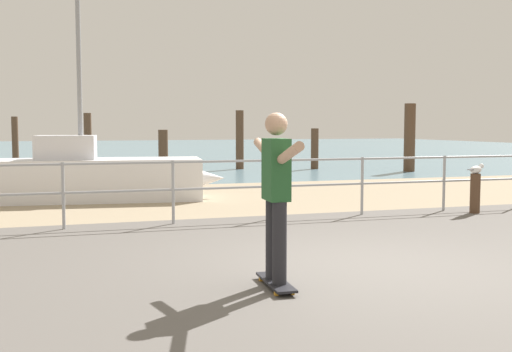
{
  "coord_description": "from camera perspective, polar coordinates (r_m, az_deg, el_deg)",
  "views": [
    {
      "loc": [
        -3.25,
        -6.24,
        1.61
      ],
      "look_at": [
        -0.63,
        2.0,
        0.9
      ],
      "focal_mm": 43.33,
      "sensor_mm": 36.0,
      "label": 1
    }
  ],
  "objects": [
    {
      "name": "sailboat",
      "position": [
        13.52,
        -13.87,
        -0.04
      ],
      "size": [
        5.05,
        1.94,
        5.64
      ],
      "color": "silver",
      "rests_on": "ground"
    },
    {
      "name": "bollard_short",
      "position": [
        11.88,
        19.57,
        -1.57
      ],
      "size": [
        0.18,
        0.18,
        0.74
      ],
      "primitive_type": "cylinder",
      "color": "#513826",
      "rests_on": "ground"
    },
    {
      "name": "groyne_post_2",
      "position": [
        22.95,
        -8.56,
        2.44
      ],
      "size": [
        0.35,
        0.35,
        1.45
      ],
      "primitive_type": "cylinder",
      "color": "#513826",
      "rests_on": "ground"
    },
    {
      "name": "railing_fence",
      "position": [
        10.03,
        -7.67,
        -0.54
      ],
      "size": [
        13.6,
        0.05,
        1.05
      ],
      "color": "#9EA0A5",
      "rests_on": "ground"
    },
    {
      "name": "seagull",
      "position": [
        11.85,
        19.67,
        0.58
      ],
      "size": [
        0.47,
        0.25,
        0.18
      ],
      "color": "white",
      "rests_on": "bollard_short"
    },
    {
      "name": "beach_strip",
      "position": [
        13.72,
        -3.85,
        -2.05
      ],
      "size": [
        24.0,
        6.0,
        0.04
      ],
      "primitive_type": "cube",
      "color": "tan",
      "rests_on": "ground"
    },
    {
      "name": "ground_plane",
      "position": [
        6.37,
        13.89,
        -10.09
      ],
      "size": [
        24.0,
        10.0,
        0.04
      ],
      "primitive_type": "cube",
      "color": "#605B56",
      "rests_on": "ground"
    },
    {
      "name": "groyne_post_4",
      "position": [
        22.63,
        5.44,
        2.5
      ],
      "size": [
        0.28,
        0.28,
        1.5
      ],
      "primitive_type": "cylinder",
      "color": "#513826",
      "rests_on": "ground"
    },
    {
      "name": "groyne_post_0",
      "position": [
        25.38,
        -21.34,
        2.94
      ],
      "size": [
        0.24,
        0.24,
        1.94
      ],
      "primitive_type": "cylinder",
      "color": "#513826",
      "rests_on": "ground"
    },
    {
      "name": "skateboard",
      "position": [
        6.17,
        1.84,
        -9.8
      ],
      "size": [
        0.24,
        0.81,
        0.08
      ],
      "color": "black",
      "rests_on": "ground"
    },
    {
      "name": "sea_surface",
      "position": [
        41.4,
        -13.15,
        2.35
      ],
      "size": [
        72.0,
        50.0,
        0.04
      ],
      "primitive_type": "cube",
      "color": "slate",
      "rests_on": "ground"
    },
    {
      "name": "groyne_post_5",
      "position": [
        21.93,
        14.0,
        3.44
      ],
      "size": [
        0.38,
        0.38,
        2.36
      ],
      "primitive_type": "cylinder",
      "color": "#513826",
      "rests_on": "ground"
    },
    {
      "name": "groyne_post_3",
      "position": [
        22.48,
        -1.51,
        3.34
      ],
      "size": [
        0.29,
        0.29,
        2.15
      ],
      "primitive_type": "cylinder",
      "color": "#513826",
      "rests_on": "ground"
    },
    {
      "name": "groyne_post_1",
      "position": [
        23.71,
        -15.25,
        3.14
      ],
      "size": [
        0.28,
        0.28,
        2.06
      ],
      "primitive_type": "cylinder",
      "color": "#513826",
      "rests_on": "ground"
    },
    {
      "name": "skateboarder",
      "position": [
        6.0,
        1.87,
        -0.98
      ],
      "size": [
        0.22,
        1.45,
        1.65
      ],
      "color": "#26262B",
      "rests_on": "skateboard"
    }
  ]
}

